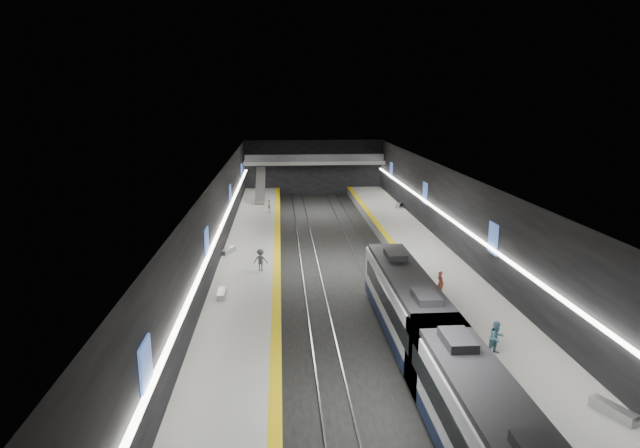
{
  "coord_description": "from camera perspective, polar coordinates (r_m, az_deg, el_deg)",
  "views": [
    {
      "loc": [
        -4.9,
        -43.15,
        14.22
      ],
      "look_at": [
        -1.15,
        6.78,
        2.2
      ],
      "focal_mm": 30.0,
      "sensor_mm": 36.0,
      "label": 1
    }
  ],
  "objects": [
    {
      "name": "ceiling",
      "position": [
        43.87,
        2.18,
        5.34
      ],
      "size": [
        20.0,
        70.0,
        0.04
      ],
      "primitive_type": "cube",
      "rotation": [
        3.14,
        0.0,
        0.0
      ],
      "color": "beige",
      "rests_on": "wall_left"
    },
    {
      "name": "passenger_left_b",
      "position": [
        41.63,
        -6.35,
        -3.85
      ],
      "size": [
        1.2,
        0.79,
        1.73
      ],
      "primitive_type": "imported",
      "rotation": [
        0.0,
        0.0,
        3.0
      ],
      "color": "#44434B",
      "rests_on": "platform_left"
    },
    {
      "name": "platform_left",
      "position": [
        45.36,
        -7.39,
        -4.23
      ],
      "size": [
        5.0,
        70.0,
        1.0
      ],
      "primitive_type": "cube",
      "color": "slate",
      "rests_on": "ground"
    },
    {
      "name": "wall_right",
      "position": [
        46.78,
        14.39,
        0.45
      ],
      "size": [
        0.04,
        70.0,
        8.0
      ],
      "primitive_type": "cube",
      "color": "black",
      "rests_on": "ground"
    },
    {
      "name": "train",
      "position": [
        26.9,
        12.51,
        -13.4
      ],
      "size": [
        2.69,
        27.54,
        3.6
      ],
      "color": "#0E1A36",
      "rests_on": "ground"
    },
    {
      "name": "cove_light_left",
      "position": [
        44.66,
        -10.47,
        -0.22
      ],
      "size": [
        0.25,
        68.6,
        0.12
      ],
      "primitive_type": "cube",
      "color": "white",
      "rests_on": "wall_left"
    },
    {
      "name": "bench_left_near",
      "position": [
        36.94,
        -10.46,
        -7.35
      ],
      "size": [
        0.5,
        1.75,
        0.43
      ],
      "primitive_type": "cube",
      "rotation": [
        0.0,
        0.0,
        0.01
      ],
      "color": "#99999E",
      "rests_on": "platform_left"
    },
    {
      "name": "cove_light_right",
      "position": [
        46.76,
        14.15,
        0.21
      ],
      "size": [
        0.25,
        68.6,
        0.12
      ],
      "primitive_type": "cube",
      "color": "white",
      "rests_on": "wall_right"
    },
    {
      "name": "passenger_right_b",
      "position": [
        29.97,
        18.31,
        -11.49
      ],
      "size": [
        1.07,
        0.96,
        1.81
      ],
      "primitive_type": "imported",
      "rotation": [
        0.0,
        0.0,
        0.38
      ],
      "color": "teal",
      "rests_on": "platform_right"
    },
    {
      "name": "bench_right_far",
      "position": [
        66.05,
        8.39,
        2.0
      ],
      "size": [
        1.15,
        1.83,
        0.43
      ],
      "primitive_type": "cube",
      "rotation": [
        0.0,
        0.0,
        -0.4
      ],
      "color": "#99999E",
      "rests_on": "platform_right"
    },
    {
      "name": "ad_posters",
      "position": [
        45.48,
        2.0,
        1.15
      ],
      "size": [
        19.94,
        53.5,
        2.2
      ],
      "color": "#3F63BD",
      "rests_on": "wall_left"
    },
    {
      "name": "ground",
      "position": [
        45.7,
        2.09,
        -4.64
      ],
      "size": [
        70.0,
        70.0,
        0.0
      ],
      "primitive_type": "plane",
      "color": "black",
      "rests_on": "ground"
    },
    {
      "name": "tile_surface_right",
      "position": [
        46.8,
        11.28,
        -3.17
      ],
      "size": [
        5.0,
        70.0,
        0.02
      ],
      "primitive_type": "cube",
      "color": "#9A9A96",
      "rests_on": "platform_right"
    },
    {
      "name": "rails",
      "position": [
        45.68,
        2.09,
        -4.57
      ],
      "size": [
        6.52,
        70.0,
        0.12
      ],
      "color": "gray",
      "rests_on": "ground"
    },
    {
      "name": "platform_right",
      "position": [
        46.95,
        11.25,
        -3.76
      ],
      "size": [
        5.0,
        70.0,
        1.0
      ],
      "primitive_type": "cube",
      "color": "slate",
      "rests_on": "ground"
    },
    {
      "name": "bench_right_near",
      "position": [
        27.0,
        28.8,
        -17.05
      ],
      "size": [
        1.29,
        2.03,
        0.48
      ],
      "primitive_type": "cube",
      "rotation": [
        0.0,
        0.0,
        0.41
      ],
      "color": "#99999E",
      "rests_on": "platform_right"
    },
    {
      "name": "passenger_right_a",
      "position": [
        37.44,
        12.71,
        -6.16
      ],
      "size": [
        0.58,
        0.71,
        1.67
      ],
      "primitive_type": "imported",
      "rotation": [
        0.0,
        0.0,
        1.9
      ],
      "color": "#B04F41",
      "rests_on": "platform_right"
    },
    {
      "name": "tactile_strip_right",
      "position": [
        46.27,
        8.65,
        -3.24
      ],
      "size": [
        0.6,
        70.0,
        0.02
      ],
      "primitive_type": "cube",
      "color": "#E1BE0B",
      "rests_on": "platform_right"
    },
    {
      "name": "tile_surface_left",
      "position": [
        45.2,
        -7.41,
        -3.61
      ],
      "size": [
        5.0,
        70.0,
        0.02
      ],
      "primitive_type": "cube",
      "color": "#9A9A96",
      "rests_on": "platform_left"
    },
    {
      "name": "wall_left",
      "position": [
        44.64,
        -10.73,
        0.02
      ],
      "size": [
        0.04,
        70.0,
        8.0
      ],
      "primitive_type": "cube",
      "color": "black",
      "rests_on": "ground"
    },
    {
      "name": "escalator",
      "position": [
        70.12,
        -6.38,
        4.13
      ],
      "size": [
        1.2,
        7.5,
        3.92
      ],
      "primitive_type": "cube",
      "rotation": [
        0.44,
        0.0,
        0.0
      ],
      "color": "#99999E",
      "rests_on": "platform_left"
    },
    {
      "name": "mezzanine_bridge",
      "position": [
        76.79,
        -0.61,
        6.63
      ],
      "size": [
        20.0,
        3.0,
        1.5
      ],
      "color": "gray",
      "rests_on": "wall_left"
    },
    {
      "name": "wall_back",
      "position": [
        78.97,
        -0.7,
        6.06
      ],
      "size": [
        20.0,
        0.04,
        8.0
      ],
      "primitive_type": "cube",
      "color": "black",
      "rests_on": "ground"
    },
    {
      "name": "bench_left_far",
      "position": [
        46.77,
        -9.77,
        -2.83
      ],
      "size": [
        1.22,
        1.92,
        0.46
      ],
      "primitive_type": "cube",
      "rotation": [
        0.0,
        0.0,
        -0.41
      ],
      "color": "#99999E",
      "rests_on": "platform_left"
    },
    {
      "name": "passenger_left_a",
      "position": [
        62.12,
        -5.46,
        1.88
      ],
      "size": [
        0.41,
        0.93,
        1.56
      ],
      "primitive_type": "imported",
      "rotation": [
        0.0,
        0.0,
        -1.54
      ],
      "color": "silver",
      "rests_on": "platform_left"
    },
    {
      "name": "tactile_strip_left",
      "position": [
        45.13,
        -4.62,
        -3.56
      ],
      "size": [
        0.6,
        70.0,
        0.02
      ],
      "primitive_type": "cube",
      "color": "#E1BE0B",
      "rests_on": "platform_left"
    }
  ]
}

